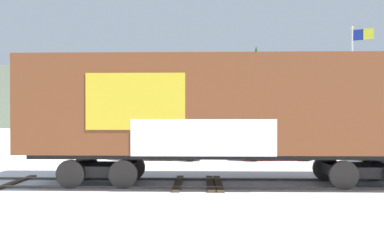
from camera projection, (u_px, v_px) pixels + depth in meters
ground_plane at (228, 184)px, 10.94m from camera, size 260.00×260.00×0.00m
track at (243, 183)px, 10.93m from camera, size 60.00×4.79×0.08m
freight_car at (230, 108)px, 10.92m from camera, size 13.57×3.63×4.45m
flagpole at (356, 72)px, 23.47m from camera, size 1.41×0.58×8.95m
hillside at (218, 101)px, 85.12m from camera, size 125.85×40.43×18.11m
parked_car_tan at (163, 142)px, 17.64m from camera, size 4.51×2.00×1.82m
parked_car_red at (274, 143)px, 17.60m from camera, size 4.26×2.29×1.78m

